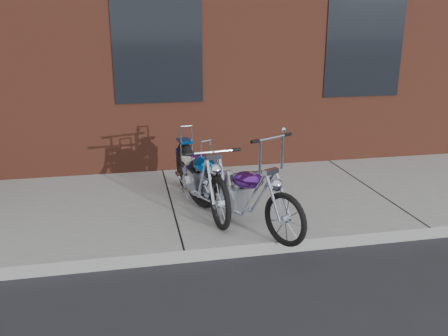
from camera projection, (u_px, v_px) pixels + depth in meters
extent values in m
plane|color=black|center=(185.00, 263.00, 5.21)|extent=(120.00, 120.00, 0.00)
cube|color=gray|center=(171.00, 207.00, 6.60)|extent=(22.00, 3.00, 0.15)
torus|color=black|center=(209.00, 186.00, 6.19)|extent=(0.44, 0.67, 0.69)
torus|color=black|center=(295.00, 224.00, 5.10)|extent=(0.35, 0.58, 0.62)
cube|color=#9397A3|center=(240.00, 199.00, 5.75)|extent=(0.41, 0.46, 0.29)
ellipsoid|color=#561C83|center=(256.00, 183.00, 5.47)|extent=(0.47, 0.58, 0.29)
cube|color=black|center=(227.00, 179.00, 5.87)|extent=(0.33, 0.34, 0.06)
cylinder|color=silver|center=(287.00, 199.00, 5.12)|extent=(0.16, 0.26, 0.51)
cylinder|color=silver|center=(281.00, 140.00, 5.02)|extent=(0.48, 0.27, 0.03)
cylinder|color=silver|center=(213.00, 160.00, 6.03)|extent=(0.03, 0.03, 0.46)
cylinder|color=silver|center=(236.00, 202.00, 6.01)|extent=(0.44, 0.78, 0.05)
torus|color=black|center=(188.00, 168.00, 6.89)|extent=(0.24, 0.72, 0.71)
torus|color=black|center=(224.00, 208.00, 5.50)|extent=(0.16, 0.65, 0.64)
cube|color=#9397A3|center=(201.00, 182.00, 6.32)|extent=(0.33, 0.43, 0.30)
ellipsoid|color=blue|center=(207.00, 167.00, 5.99)|extent=(0.33, 0.58, 0.30)
cube|color=beige|center=(195.00, 163.00, 6.49)|extent=(0.27, 0.31, 0.06)
cylinder|color=silver|center=(221.00, 184.00, 5.54)|extent=(0.08, 0.29, 0.53)
cylinder|color=silver|center=(217.00, 155.00, 5.55)|extent=(0.54, 0.11, 0.03)
cylinder|color=silver|center=(189.00, 144.00, 6.71)|extent=(0.02, 0.02, 0.47)
cylinder|color=silver|center=(205.00, 185.00, 6.59)|extent=(0.17, 0.89, 0.05)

